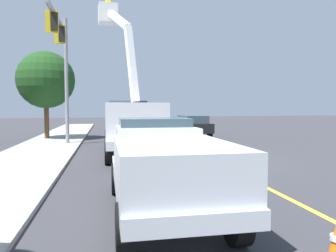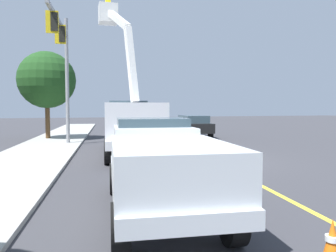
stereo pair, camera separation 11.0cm
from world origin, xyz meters
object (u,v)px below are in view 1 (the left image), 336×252
object	(u,v)px
service_pickup_truck	(164,164)
traffic_signal_mast	(62,55)
traffic_cone_mid_front	(188,158)
traffic_cone_mid_rear	(157,138)
passing_minivan	(193,125)
utility_bucket_truck	(131,121)

from	to	relation	value
service_pickup_truck	traffic_signal_mast	size ratio (longest dim) A/B	0.75
traffic_cone_mid_front	traffic_signal_mast	bearing A→B (deg)	31.05
traffic_cone_mid_rear	traffic_cone_mid_front	bearing A→B (deg)	174.04
passing_minivan	traffic_signal_mast	world-z (taller)	traffic_signal_mast
utility_bucket_truck	traffic_signal_mast	world-z (taller)	utility_bucket_truck
passing_minivan	traffic_cone_mid_front	bearing A→B (deg)	158.83
traffic_cone_mid_rear	utility_bucket_truck	bearing A→B (deg)	147.52
traffic_cone_mid_front	traffic_signal_mast	xyz separation A→B (m)	(7.77, 4.68, 4.77)
utility_bucket_truck	traffic_cone_mid_rear	world-z (taller)	utility_bucket_truck
traffic_cone_mid_front	traffic_cone_mid_rear	size ratio (longest dim) A/B	1.14
passing_minivan	traffic_cone_mid_front	world-z (taller)	passing_minivan
traffic_cone_mid_rear	traffic_signal_mast	size ratio (longest dim) A/B	0.10
utility_bucket_truck	traffic_cone_mid_front	distance (m)	5.04
utility_bucket_truck	traffic_signal_mast	distance (m)	5.75
traffic_cone_mid_front	utility_bucket_truck	bearing A→B (deg)	16.51
traffic_cone_mid_rear	passing_minivan	bearing A→B (deg)	-43.97
utility_bucket_truck	traffic_cone_mid_rear	size ratio (longest dim) A/B	10.79
passing_minivan	traffic_cone_mid_front	xyz separation A→B (m)	(-12.27, 4.75, -0.54)
service_pickup_truck	traffic_signal_mast	xyz separation A→B (m)	(12.44, 2.43, 4.09)
passing_minivan	service_pickup_truck	bearing A→B (deg)	157.54
utility_bucket_truck	passing_minivan	bearing A→B (deg)	-39.05
utility_bucket_truck	traffic_signal_mast	xyz separation A→B (m)	(3.07, 3.28, 3.58)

